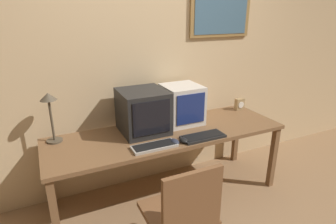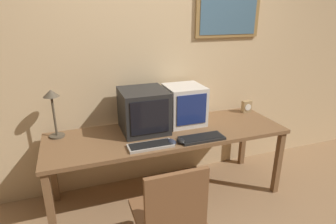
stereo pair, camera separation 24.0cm
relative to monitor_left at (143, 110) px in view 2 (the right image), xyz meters
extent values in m
cube|color=#D1B284|center=(0.20, 0.32, 0.39)|extent=(8.00, 0.05, 2.60)
cube|color=olive|center=(1.01, 0.28, 0.83)|extent=(0.74, 0.02, 0.45)
cube|color=#42667F|center=(1.01, 0.27, 0.83)|extent=(0.65, 0.01, 0.38)
cube|color=brown|center=(0.20, -0.12, -0.22)|extent=(2.24, 0.71, 0.04)
cube|color=brown|center=(-0.87, -0.43, -0.57)|extent=(0.06, 0.06, 0.68)
cube|color=brown|center=(1.27, -0.43, -0.57)|extent=(0.06, 0.06, 0.68)
cube|color=brown|center=(-0.87, 0.19, -0.57)|extent=(0.06, 0.06, 0.68)
cube|color=brown|center=(1.27, 0.19, -0.57)|extent=(0.06, 0.06, 0.68)
cube|color=black|center=(0.00, 0.00, 0.00)|extent=(0.42, 0.43, 0.40)
cube|color=black|center=(0.00, -0.22, 0.01)|extent=(0.34, 0.01, 0.30)
cube|color=beige|center=(0.43, 0.05, -0.01)|extent=(0.36, 0.37, 0.38)
cube|color=navy|center=(0.43, -0.14, 0.00)|extent=(0.30, 0.01, 0.29)
cube|color=#A8A399|center=(-0.04, -0.36, -0.19)|extent=(0.38, 0.15, 0.02)
cube|color=black|center=(-0.04, -0.36, -0.17)|extent=(0.35, 0.12, 0.00)
cube|color=black|center=(0.43, -0.37, -0.19)|extent=(0.40, 0.17, 0.02)
cube|color=black|center=(0.43, -0.37, -0.17)|extent=(0.37, 0.14, 0.00)
ellipsoid|color=black|center=(0.23, -0.38, -0.18)|extent=(0.06, 0.10, 0.04)
ellipsoid|color=#282D3D|center=(0.15, -0.37, -0.18)|extent=(0.07, 0.11, 0.04)
cube|color=#A38456|center=(1.21, 0.10, -0.13)|extent=(0.10, 0.06, 0.13)
cylinder|color=white|center=(1.21, 0.07, -0.13)|extent=(0.07, 0.00, 0.07)
cylinder|color=#4C4233|center=(-0.78, 0.12, -0.19)|extent=(0.13, 0.13, 0.02)
cylinder|color=#4C4233|center=(-0.78, 0.12, 0.00)|extent=(0.02, 0.02, 0.37)
cone|color=#4C4233|center=(-0.78, 0.12, 0.21)|extent=(0.14, 0.14, 0.06)
cube|color=brown|center=(-0.08, -0.86, -0.48)|extent=(0.45, 0.45, 0.04)
cube|color=brown|center=(-0.08, -1.07, -0.24)|extent=(0.41, 0.04, 0.43)
camera|label=1|loc=(-0.83, -2.31, 0.88)|focal=30.00mm
camera|label=2|loc=(-0.61, -2.40, 0.88)|focal=30.00mm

